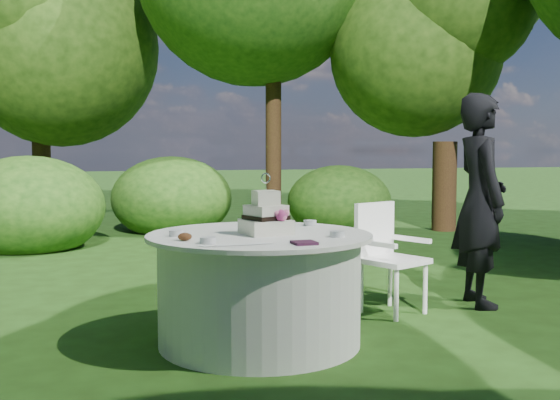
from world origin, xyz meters
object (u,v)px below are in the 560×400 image
(napkins, at_px, (304,243))
(chair, at_px, (385,250))
(guest, at_px, (480,200))
(cake, at_px, (266,218))
(table, at_px, (260,288))

(napkins, distance_m, chair, 1.62)
(napkins, height_order, guest, guest)
(guest, xyz_separation_m, cake, (-2.09, -0.54, -0.03))
(guest, xyz_separation_m, chair, (-0.88, 0.04, -0.40))
(table, bearing_deg, cake, -40.49)
(cake, bearing_deg, napkins, -81.72)
(table, distance_m, cake, 0.50)
(chair, bearing_deg, cake, -154.39)
(napkins, relative_size, table, 0.09)
(napkins, xyz_separation_m, table, (-0.12, 0.58, -0.39))
(guest, bearing_deg, napkins, 132.00)
(guest, relative_size, cake, 4.35)
(cake, bearing_deg, table, 139.51)
(napkins, relative_size, chair, 0.15)
(cake, relative_size, chair, 0.46)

